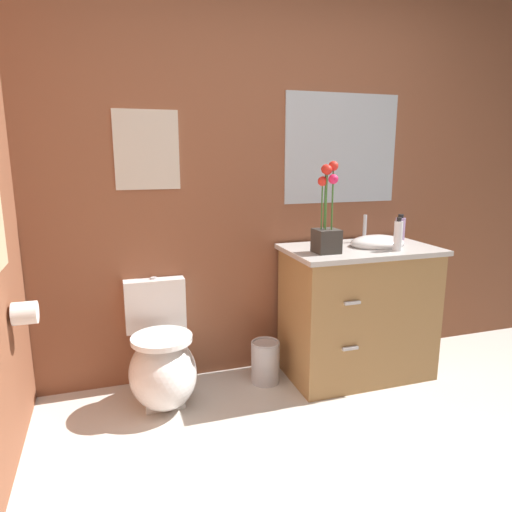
{
  "coord_description": "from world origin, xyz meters",
  "views": [
    {
      "loc": [
        -0.92,
        -1.08,
        1.41
      ],
      "look_at": [
        -0.13,
        1.34,
        0.85
      ],
      "focal_mm": 32.27,
      "sensor_mm": 36.0,
      "label": 1
    }
  ],
  "objects": [
    {
      "name": "wall_poster",
      "position": [
        -0.68,
        1.69,
        1.44
      ],
      "size": [
        0.37,
        0.01,
        0.45
      ],
      "primitive_type": "cube",
      "color": "beige"
    },
    {
      "name": "trash_bin",
      "position": [
        -0.03,
        1.45,
        0.14
      ],
      "size": [
        0.18,
        0.18,
        0.27
      ],
      "color": "#B7B7BC",
      "rests_on": "ground_plane"
    },
    {
      "name": "vanity_cabinet",
      "position": [
        0.57,
        1.39,
        0.44
      ],
      "size": [
        0.94,
        0.56,
        1.03
      ],
      "color": "#9E7242",
      "rests_on": "ground_plane"
    },
    {
      "name": "lotion_bottle",
      "position": [
        0.91,
        1.47,
        0.93
      ],
      "size": [
        0.06,
        0.06,
        0.18
      ],
      "color": "#B28CBF",
      "rests_on": "vanity_cabinet"
    },
    {
      "name": "toilet",
      "position": [
        -0.68,
        1.42,
        0.24
      ],
      "size": [
        0.38,
        0.59,
        0.69
      ],
      "color": "white",
      "rests_on": "ground_plane"
    },
    {
      "name": "wall_back",
      "position": [
        0.2,
        1.72,
        1.25
      ],
      "size": [
        4.34,
        0.05,
        2.5
      ],
      "primitive_type": "cube",
      "color": "brown",
      "rests_on": "ground_plane"
    },
    {
      "name": "flower_vase",
      "position": [
        0.29,
        1.31,
        1.02
      ],
      "size": [
        0.14,
        0.14,
        0.53
      ],
      "color": "#38332D",
      "rests_on": "vanity_cabinet"
    },
    {
      "name": "soap_bottle",
      "position": [
        0.73,
        1.23,
        0.94
      ],
      "size": [
        0.05,
        0.05,
        0.2
      ],
      "color": "white",
      "rests_on": "vanity_cabinet"
    },
    {
      "name": "wall_mirror",
      "position": [
        0.57,
        1.69,
        1.45
      ],
      "size": [
        0.8,
        0.01,
        0.7
      ],
      "primitive_type": "cube",
      "color": "#B2BCC6"
    },
    {
      "name": "toilet_paper_roll",
      "position": [
        -1.32,
        1.22,
        0.68
      ],
      "size": [
        0.11,
        0.11,
        0.11
      ],
      "primitive_type": "cylinder",
      "rotation": [
        0.0,
        1.57,
        0.0
      ],
      "color": "white"
    }
  ]
}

